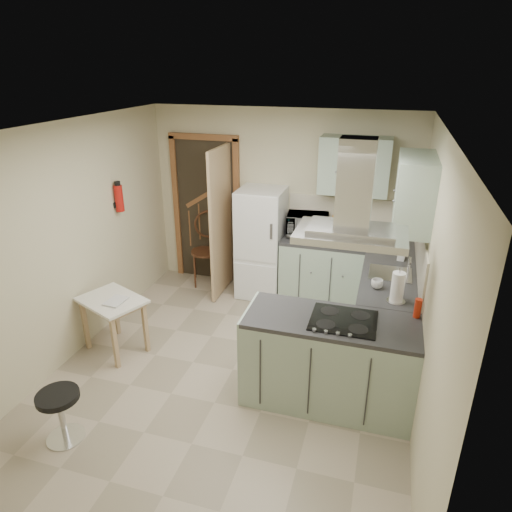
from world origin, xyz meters
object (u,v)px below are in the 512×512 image
(drop_leaf_table, at_px, (115,325))
(microwave, at_px, (308,225))
(fridge, at_px, (261,243))
(bentwood_chair, at_px, (206,252))
(peninsula, at_px, (329,361))
(stool, at_px, (62,416))
(extractor_hood, at_px, (351,235))

(drop_leaf_table, bearing_deg, microwave, 69.65)
(fridge, relative_size, bentwood_chair, 1.55)
(peninsula, height_order, microwave, microwave)
(drop_leaf_table, bearing_deg, stool, -53.88)
(fridge, xyz_separation_m, stool, (-0.88, -3.12, -0.51))
(fridge, height_order, peninsula, fridge)
(fridge, xyz_separation_m, extractor_hood, (1.32, -1.98, 0.97))
(peninsula, xyz_separation_m, stool, (-2.11, -1.14, -0.21))
(fridge, bearing_deg, microwave, 6.25)
(drop_leaf_table, distance_m, microwave, 2.70)
(fridge, xyz_separation_m, peninsula, (1.22, -1.98, -0.30))
(drop_leaf_table, relative_size, stool, 1.44)
(peninsula, height_order, bentwood_chair, bentwood_chair)
(fridge, bearing_deg, drop_leaf_table, -123.07)
(extractor_hood, distance_m, bentwood_chair, 3.25)
(drop_leaf_table, height_order, microwave, microwave)
(fridge, xyz_separation_m, microwave, (0.61, 0.07, 0.30))
(stool, relative_size, microwave, 0.89)
(peninsula, bearing_deg, bentwood_chair, 135.25)
(fridge, relative_size, drop_leaf_table, 2.18)
(stool, distance_m, microwave, 3.61)
(extractor_hood, bearing_deg, drop_leaf_table, 176.16)
(bentwood_chair, bearing_deg, drop_leaf_table, -123.09)
(peninsula, height_order, drop_leaf_table, peninsula)
(bentwood_chair, distance_m, microwave, 1.58)
(peninsula, distance_m, microwave, 2.22)
(bentwood_chair, xyz_separation_m, stool, (-0.02, -3.20, -0.25))
(peninsula, bearing_deg, drop_leaf_table, 176.00)
(extractor_hood, distance_m, drop_leaf_table, 2.87)
(fridge, distance_m, bentwood_chair, 0.90)
(extractor_hood, xyz_separation_m, bentwood_chair, (-2.19, 2.07, -1.24))
(stool, bearing_deg, extractor_hood, 27.26)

